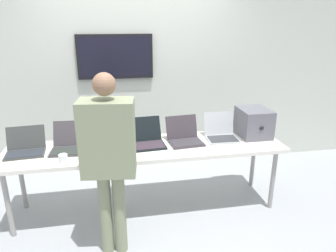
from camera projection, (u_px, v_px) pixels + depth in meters
name	position (u px, v px, depth m)	size (l,w,h in m)	color
ground	(148.00, 208.00, 3.53)	(8.00, 8.00, 0.04)	#969CA0
back_wall	(135.00, 72.00, 4.12)	(8.00, 0.11, 2.71)	beige
workbench	(147.00, 151.00, 3.29)	(2.93, 0.70, 0.75)	silver
equipment_box	(254.00, 122.00, 3.53)	(0.33, 0.40, 0.32)	slate
laptop_station_0	(25.00, 148.00, 3.10)	(0.40, 0.36, 0.24)	#393B3A
laptop_station_1	(70.00, 144.00, 3.18)	(0.39, 0.40, 0.26)	#3B373C
laptop_station_2	(108.00, 141.00, 3.26)	(0.38, 0.34, 0.26)	black
laptop_station_3	(147.00, 139.00, 3.32)	(0.39, 0.42, 0.26)	black
laptop_station_4	(184.00, 137.00, 3.38)	(0.39, 0.38, 0.26)	#3A333A
laptop_station_5	(221.00, 133.00, 3.49)	(0.36, 0.37, 0.27)	#ADB4B7
person	(109.00, 151.00, 2.55)	(0.49, 0.63, 1.65)	gray
coffee_mug	(63.00, 159.00, 2.89)	(0.08, 0.08, 0.08)	white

